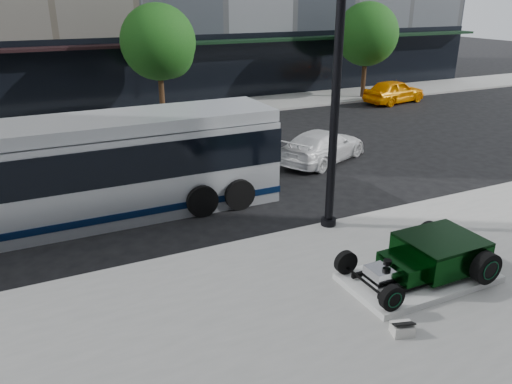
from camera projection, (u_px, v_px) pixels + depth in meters
name	position (u px, v px, depth m)	size (l,w,h in m)	color
ground	(248.00, 209.00, 15.30)	(120.00, 120.00, 0.00)	black
sidewalk_far	(140.00, 115.00, 27.02)	(70.00, 4.00, 0.12)	gray
street_trees	(161.00, 45.00, 25.35)	(29.80, 3.80, 5.70)	black
display_plinth	(418.00, 277.00, 11.23)	(3.40, 1.80, 0.15)	silver
hot_rod	(432.00, 255.00, 11.18)	(3.22, 2.00, 0.81)	black
info_plaque	(402.00, 328.00, 9.43)	(0.47, 0.40, 0.31)	silver
lamppost	(336.00, 99.00, 12.69)	(0.42, 0.42, 7.67)	black
transit_bus	(71.00, 172.00, 14.05)	(12.12, 2.88, 2.92)	silver
white_sedan	(323.00, 146.00, 19.52)	(1.75, 4.30, 1.25)	white
yellow_taxi	(394.00, 91.00, 30.20)	(1.67, 4.15, 1.42)	#FF9902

